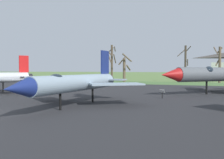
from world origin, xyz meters
name	(u,v)px	position (x,y,z in m)	size (l,w,h in m)	color
asphalt_apron	(85,95)	(0.00, 13.73, 0.03)	(80.89, 45.77, 0.05)	#28282B
grass_verge_strip	(150,83)	(0.00, 42.61, 0.03)	(140.89, 12.00, 0.06)	#4C703A
info_placard_rear_center	(162,93)	(8.65, 13.59, 0.56)	(0.51, 0.35, 0.90)	black
jet_fighter_rear_left	(76,83)	(3.69, 5.44, 1.87)	(9.94, 13.69, 4.66)	#8EA3B2
bare_tree_far_left	(112,62)	(-10.61, 46.66, 4.83)	(2.23, 2.27, 8.87)	brown
bare_tree_left_of_center	(125,68)	(-6.98, 45.80, 3.29)	(3.37, 3.35, 6.64)	brown
bare_tree_center	(185,63)	(6.24, 50.67, 4.50)	(3.16, 2.43, 8.48)	#42382D
bare_tree_right_of_center	(219,63)	(13.56, 49.22, 4.26)	(1.94, 2.29, 7.90)	brown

